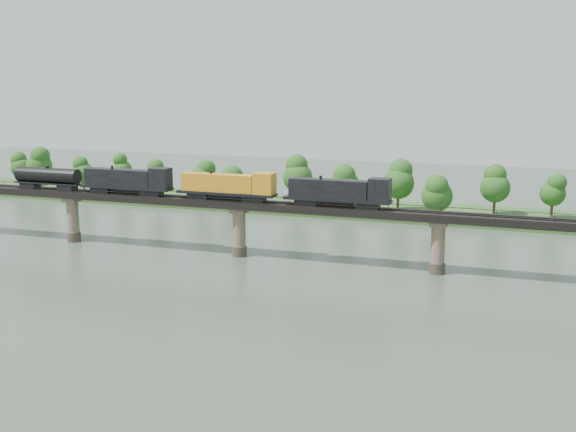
% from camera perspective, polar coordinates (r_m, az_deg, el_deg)
% --- Properties ---
extents(ground, '(400.00, 400.00, 0.00)m').
position_cam_1_polar(ground, '(122.36, -9.38, -6.39)').
color(ground, '#344335').
rests_on(ground, ground).
extents(far_bank, '(300.00, 24.00, 1.60)m').
position_cam_1_polar(far_bank, '(198.75, 2.37, 0.76)').
color(far_bank, '#294C1E').
rests_on(far_bank, ground).
extents(bridge, '(236.00, 30.00, 11.50)m').
position_cam_1_polar(bridge, '(147.07, -3.87, -1.09)').
color(bridge, '#473A2D').
rests_on(bridge, ground).
extents(bridge_superstructure, '(220.00, 4.90, 0.75)m').
position_cam_1_polar(bridge_superstructure, '(145.87, -3.90, 1.34)').
color(bridge_superstructure, black).
rests_on(bridge_superstructure, bridge).
extents(far_treeline, '(289.06, 17.54, 13.60)m').
position_cam_1_polar(far_treeline, '(195.79, -0.30, 2.99)').
color(far_treeline, '#382619').
rests_on(far_treeline, far_bank).
extents(freight_train, '(85.32, 3.32, 5.87)m').
position_cam_1_polar(freight_train, '(149.79, -7.56, 2.50)').
color(freight_train, black).
rests_on(freight_train, bridge).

